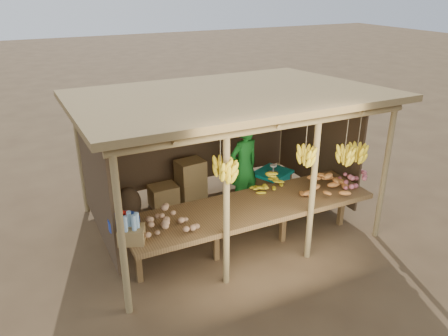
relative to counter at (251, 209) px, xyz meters
name	(u,v)px	position (x,y,z in m)	size (l,w,h in m)	color
ground	(224,222)	(0.00, 0.95, -0.74)	(60.00, 60.00, 0.00)	brown
stall_structure	(231,120)	(0.06, 0.84, 1.17)	(4.70, 3.50, 2.43)	#93794C
counter	(251,209)	(0.00, 0.00, 0.00)	(3.90, 1.05, 0.80)	brown
potato_heap	(164,220)	(-1.44, -0.15, 0.24)	(0.85, 0.51, 0.36)	#9D7451
sweet_potato_heap	(328,183)	(1.28, -0.18, 0.24)	(0.94, 0.56, 0.36)	#BF7331
onion_heap	(355,175)	(1.90, -0.12, 0.24)	(0.88, 0.53, 0.36)	#C7606B
banana_pile	(270,178)	(0.56, 0.40, 0.23)	(0.52, 0.31, 0.34)	gold
tomato_basin	(124,222)	(-1.90, 0.20, 0.15)	(0.43, 0.43, 0.23)	navy
bottle_box	(131,231)	(-1.90, -0.20, 0.22)	(0.41, 0.37, 0.42)	olive
vendor	(244,166)	(0.60, 1.34, 0.09)	(0.60, 0.40, 1.65)	#1B7A24
tarp_crate	(272,185)	(1.21, 1.32, -0.41)	(0.84, 0.79, 0.79)	brown
carton_stack	(182,185)	(-0.38, 1.99, -0.38)	(1.09, 0.44, 0.81)	olive
burlap_sacks	(117,203)	(-1.63, 2.00, -0.47)	(0.88, 0.46, 0.62)	#493521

